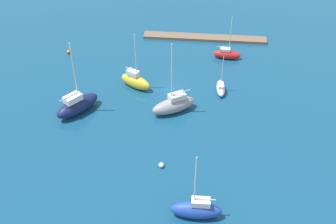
{
  "coord_description": "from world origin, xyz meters",
  "views": [
    {
      "loc": [
        -5.03,
        58.4,
        41.98
      ],
      "look_at": [
        0.0,
        8.17,
        1.5
      ],
      "focal_mm": 44.26,
      "sensor_mm": 36.0,
      "label": 1
    }
  ],
  "objects_px": {
    "mooring_buoy_orange": "(69,52)",
    "sailboat_blue_lone_north": "(196,209)",
    "sailboat_yellow_lone_south": "(135,81)",
    "sailboat_gray_off_beacon": "(174,105)",
    "mooring_buoy_white": "(161,165)",
    "sailboat_red_west_end": "(227,54)",
    "sailboat_navy_near_pier": "(77,105)",
    "sailboat_white_center_basin": "(221,88)",
    "pier_dock": "(205,38)"
  },
  "relations": [
    {
      "from": "mooring_buoy_white",
      "to": "sailboat_yellow_lone_south",
      "type": "bearing_deg",
      "value": -70.42
    },
    {
      "from": "sailboat_red_west_end",
      "to": "sailboat_navy_near_pier",
      "type": "distance_m",
      "value": 30.76
    },
    {
      "from": "sailboat_yellow_lone_south",
      "to": "sailboat_red_west_end",
      "type": "bearing_deg",
      "value": 63.68
    },
    {
      "from": "sailboat_red_west_end",
      "to": "sailboat_blue_lone_north",
      "type": "height_order",
      "value": "sailboat_blue_lone_north"
    },
    {
      "from": "sailboat_yellow_lone_south",
      "to": "sailboat_blue_lone_north",
      "type": "relative_size",
      "value": 1.03
    },
    {
      "from": "sailboat_navy_near_pier",
      "to": "pier_dock",
      "type": "bearing_deg",
      "value": 1.69
    },
    {
      "from": "sailboat_red_west_end",
      "to": "mooring_buoy_orange",
      "type": "xyz_separation_m",
      "value": [
        30.93,
        1.23,
        -0.59
      ]
    },
    {
      "from": "sailboat_gray_off_beacon",
      "to": "pier_dock",
      "type": "bearing_deg",
      "value": -130.27
    },
    {
      "from": "sailboat_yellow_lone_south",
      "to": "sailboat_blue_lone_north",
      "type": "xyz_separation_m",
      "value": [
        -11.82,
        26.46,
        -0.06
      ]
    },
    {
      "from": "pier_dock",
      "to": "sailboat_white_center_basin",
      "type": "distance_m",
      "value": 18.68
    },
    {
      "from": "sailboat_yellow_lone_south",
      "to": "mooring_buoy_white",
      "type": "relative_size",
      "value": 13.81
    },
    {
      "from": "pier_dock",
      "to": "sailboat_gray_off_beacon",
      "type": "height_order",
      "value": "sailboat_gray_off_beacon"
    },
    {
      "from": "sailboat_yellow_lone_south",
      "to": "sailboat_gray_off_beacon",
      "type": "relative_size",
      "value": 0.83
    },
    {
      "from": "sailboat_blue_lone_north",
      "to": "sailboat_navy_near_pier",
      "type": "bearing_deg",
      "value": -44.57
    },
    {
      "from": "sailboat_white_center_basin",
      "to": "mooring_buoy_orange",
      "type": "distance_m",
      "value": 31.37
    },
    {
      "from": "sailboat_gray_off_beacon",
      "to": "sailboat_navy_near_pier",
      "type": "bearing_deg",
      "value": -24.14
    },
    {
      "from": "sailboat_yellow_lone_south",
      "to": "mooring_buoy_white",
      "type": "distance_m",
      "value": 19.8
    },
    {
      "from": "sailboat_white_center_basin",
      "to": "sailboat_blue_lone_north",
      "type": "distance_m",
      "value": 26.87
    },
    {
      "from": "sailboat_navy_near_pier",
      "to": "mooring_buoy_orange",
      "type": "height_order",
      "value": "sailboat_navy_near_pier"
    },
    {
      "from": "sailboat_white_center_basin",
      "to": "sailboat_gray_off_beacon",
      "type": "height_order",
      "value": "sailboat_gray_off_beacon"
    },
    {
      "from": "sailboat_navy_near_pier",
      "to": "mooring_buoy_orange",
      "type": "bearing_deg",
      "value": 59.23
    },
    {
      "from": "sailboat_yellow_lone_south",
      "to": "mooring_buoy_orange",
      "type": "height_order",
      "value": "sailboat_yellow_lone_south"
    },
    {
      "from": "sailboat_red_west_end",
      "to": "sailboat_gray_off_beacon",
      "type": "height_order",
      "value": "sailboat_gray_off_beacon"
    },
    {
      "from": "pier_dock",
      "to": "sailboat_gray_off_beacon",
      "type": "relative_size",
      "value": 2.03
    },
    {
      "from": "mooring_buoy_orange",
      "to": "sailboat_blue_lone_north",
      "type": "bearing_deg",
      "value": 126.25
    },
    {
      "from": "sailboat_yellow_lone_south",
      "to": "sailboat_red_west_end",
      "type": "xyz_separation_m",
      "value": [
        -15.95,
        -11.33,
        -0.4
      ]
    },
    {
      "from": "sailboat_navy_near_pier",
      "to": "sailboat_blue_lone_north",
      "type": "xyz_separation_m",
      "value": [
        -19.96,
        18.66,
        -0.18
      ]
    },
    {
      "from": "pier_dock",
      "to": "sailboat_yellow_lone_south",
      "type": "distance_m",
      "value": 21.91
    },
    {
      "from": "sailboat_yellow_lone_south",
      "to": "sailboat_white_center_basin",
      "type": "relative_size",
      "value": 1.52
    },
    {
      "from": "sailboat_yellow_lone_south",
      "to": "sailboat_gray_off_beacon",
      "type": "xyz_separation_m",
      "value": [
        -7.23,
        6.08,
        0.02
      ]
    },
    {
      "from": "sailboat_red_west_end",
      "to": "pier_dock",
      "type": "bearing_deg",
      "value": 125.93
    },
    {
      "from": "sailboat_navy_near_pier",
      "to": "mooring_buoy_white",
      "type": "xyz_separation_m",
      "value": [
        -14.77,
        10.84,
        -1.08
      ]
    },
    {
      "from": "pier_dock",
      "to": "sailboat_white_center_basin",
      "type": "height_order",
      "value": "sailboat_white_center_basin"
    },
    {
      "from": "pier_dock",
      "to": "mooring_buoy_white",
      "type": "height_order",
      "value": "mooring_buoy_white"
    },
    {
      "from": "sailboat_red_west_end",
      "to": "sailboat_blue_lone_north",
      "type": "bearing_deg",
      "value": -91.76
    },
    {
      "from": "pier_dock",
      "to": "sailboat_red_west_end",
      "type": "distance_m",
      "value": 8.58
    },
    {
      "from": "mooring_buoy_white",
      "to": "sailboat_white_center_basin",
      "type": "bearing_deg",
      "value": -113.39
    },
    {
      "from": "sailboat_yellow_lone_south",
      "to": "sailboat_gray_off_beacon",
      "type": "bearing_deg",
      "value": -11.74
    },
    {
      "from": "sailboat_gray_off_beacon",
      "to": "mooring_buoy_white",
      "type": "xyz_separation_m",
      "value": [
        0.61,
        12.56,
        -0.99
      ]
    },
    {
      "from": "sailboat_white_center_basin",
      "to": "sailboat_yellow_lone_south",
      "type": "bearing_deg",
      "value": 88.46
    },
    {
      "from": "sailboat_gray_off_beacon",
      "to": "mooring_buoy_white",
      "type": "relative_size",
      "value": 16.54
    },
    {
      "from": "sailboat_navy_near_pier",
      "to": "sailboat_gray_off_beacon",
      "type": "relative_size",
      "value": 1.0
    },
    {
      "from": "sailboat_navy_near_pier",
      "to": "sailboat_blue_lone_north",
      "type": "bearing_deg",
      "value": -94.77
    },
    {
      "from": "pier_dock",
      "to": "sailboat_navy_near_pier",
      "type": "distance_m",
      "value": 32.93
    },
    {
      "from": "sailboat_red_west_end",
      "to": "sailboat_navy_near_pier",
      "type": "xyz_separation_m",
      "value": [
        24.09,
        19.12,
        0.52
      ]
    },
    {
      "from": "sailboat_navy_near_pier",
      "to": "mooring_buoy_white",
      "type": "distance_m",
      "value": 18.36
    },
    {
      "from": "sailboat_red_west_end",
      "to": "sailboat_white_center_basin",
      "type": "height_order",
      "value": "sailboat_red_west_end"
    },
    {
      "from": "sailboat_white_center_basin",
      "to": "sailboat_navy_near_pier",
      "type": "height_order",
      "value": "sailboat_navy_near_pier"
    },
    {
      "from": "sailboat_blue_lone_north",
      "to": "sailboat_yellow_lone_south",
      "type": "bearing_deg",
      "value": -67.43
    },
    {
      "from": "sailboat_gray_off_beacon",
      "to": "mooring_buoy_white",
      "type": "height_order",
      "value": "sailboat_gray_off_beacon"
    }
  ]
}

